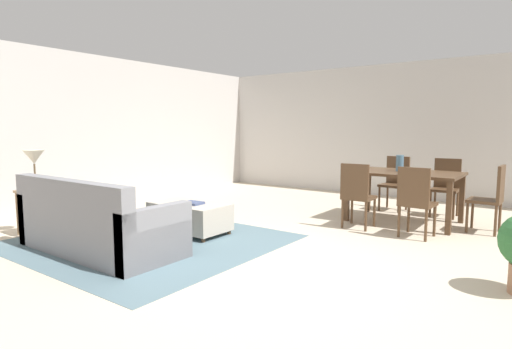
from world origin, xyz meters
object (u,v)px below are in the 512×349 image
object	(u,v)px
couch	(97,227)
dining_table	(404,178)
dining_chair_near_left	(357,192)
dining_chair_head_east	(492,195)
side_table	(36,200)
ottoman_table	(190,216)
table_lamp	(34,159)
vase_centerpiece	(400,163)
book_on_ottoman	(193,203)
dining_chair_far_right	(446,184)
dining_chair_near_right	(416,198)
dining_chair_far_left	(395,180)

from	to	relation	value
couch	dining_table	bearing A→B (deg)	56.82
dining_chair_near_left	dining_chair_head_east	size ratio (longest dim) A/B	1.00
couch	side_table	bearing A→B (deg)	-179.00
ottoman_table	table_lamp	size ratio (longest dim) A/B	2.03
side_table	dining_table	distance (m)	5.18
couch	dining_chair_head_east	world-z (taller)	dining_chair_head_east
table_lamp	dining_chair_head_east	xyz separation A→B (m)	(4.84, 3.64, -0.49)
side_table	dining_chair_near_left	bearing A→B (deg)	40.62
couch	dining_table	size ratio (longest dim) A/B	1.31
dining_chair_head_east	vase_centerpiece	bearing A→B (deg)	178.75
dining_chair_head_east	book_on_ottoman	size ratio (longest dim) A/B	3.54
side_table	vase_centerpiece	size ratio (longest dim) A/B	2.46
dining_table	dining_chair_far_right	size ratio (longest dim) A/B	1.70
dining_chair_near_right	book_on_ottoman	size ratio (longest dim) A/B	3.54
dining_chair_far_left	dining_chair_near_left	bearing A→B (deg)	-89.71
dining_chair_far_right	dining_chair_head_east	size ratio (longest dim) A/B	1.00
dining_chair_near_right	side_table	bearing A→B (deg)	-145.90
side_table	dining_table	xyz separation A→B (m)	(3.68, 3.63, 0.20)
dining_chair_near_left	ottoman_table	bearing A→B (deg)	-137.80
dining_chair_near_right	dining_table	bearing A→B (deg)	115.17
couch	dining_table	distance (m)	4.33
table_lamp	dining_table	size ratio (longest dim) A/B	0.34
table_lamp	book_on_ottoman	world-z (taller)	table_lamp
ottoman_table	dining_chair_near_right	world-z (taller)	dining_chair_near_right
dining_chair_far_left	book_on_ottoman	distance (m)	3.66
dining_chair_near_right	vase_centerpiece	xyz separation A→B (m)	(-0.49, 0.90, 0.36)
vase_centerpiece	table_lamp	bearing A→B (deg)	-134.45
dining_chair_far_right	vase_centerpiece	xyz separation A→B (m)	(-0.49, -0.81, 0.36)
couch	dining_chair_near_left	world-z (taller)	dining_chair_near_left
side_table	book_on_ottoman	bearing A→B (deg)	36.49
dining_chair_near_left	dining_chair_near_right	bearing A→B (deg)	-3.25
dining_chair_near_right	dining_chair_far_right	size ratio (longest dim) A/B	1.00
dining_chair_near_left	dining_chair_far_left	world-z (taller)	same
table_lamp	dining_chair_far_right	distance (m)	6.08
table_lamp	dining_chair_near_right	distance (m)	4.96
table_lamp	vase_centerpiece	size ratio (longest dim) A/B	2.16
couch	side_table	size ratio (longest dim) A/B	3.43
side_table	dining_chair_far_right	distance (m)	6.06
table_lamp	dining_chair_near_right	bearing A→B (deg)	34.10
side_table	dining_chair_head_east	world-z (taller)	dining_chair_head_east
dining_chair_near_left	dining_chair_far_right	size ratio (longest dim) A/B	1.00
couch	table_lamp	world-z (taller)	table_lamp
table_lamp	dining_chair_near_right	xyz separation A→B (m)	(4.09, 2.77, -0.49)
couch	dining_chair_near_right	xyz separation A→B (m)	(2.77, 2.74, 0.23)
table_lamp	vase_centerpiece	distance (m)	5.14
couch	table_lamp	xyz separation A→B (m)	(-1.32, -0.02, 0.72)
dining_chair_head_east	book_on_ottoman	bearing A→B (deg)	-142.83
table_lamp	dining_chair_near_left	size ratio (longest dim) A/B	0.57
dining_chair_head_east	vase_centerpiece	xyz separation A→B (m)	(-1.24, 0.03, 0.36)
table_lamp	book_on_ottoman	distance (m)	2.14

